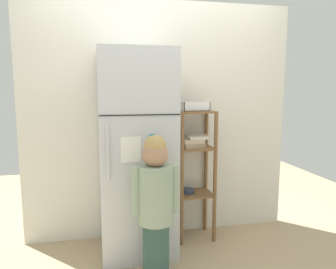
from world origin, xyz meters
The scene contains 6 objects.
ground_plane centered at (0.00, 0.00, 0.00)m, with size 6.00×6.00×0.00m, color tan.
kitchen_wall_back centered at (0.00, 0.34, 1.14)m, with size 2.63×0.03×2.29m, color silver.
refrigerator centered at (-0.28, 0.02, 0.89)m, with size 0.64×0.62×1.79m.
child_standing centered at (-0.19, -0.46, 0.68)m, with size 0.36×0.27×1.12m.
pantry_shelf_unit centered at (0.29, 0.16, 0.77)m, with size 0.36×0.31×1.26m.
fruit_bin centered at (0.29, 0.14, 1.29)m, with size 0.25×0.15×0.09m.
Camera 1 is at (-0.58, -2.73, 1.46)m, focal length 34.21 mm.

